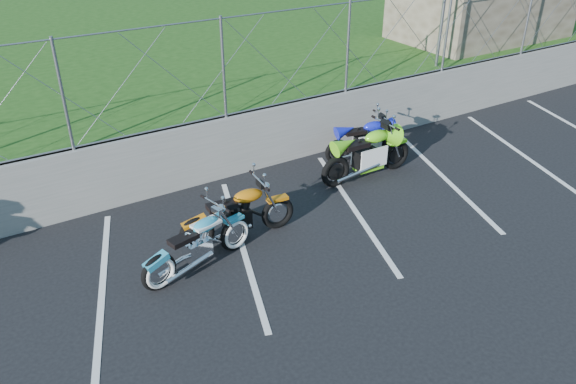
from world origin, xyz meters
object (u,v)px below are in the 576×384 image
naked_orange (240,216)px  sportbike_blue (366,141)px  sportbike_green (368,155)px  cruiser_turquoise (199,245)px

naked_orange → sportbike_blue: size_ratio=1.12×
sportbike_green → sportbike_blue: bearing=54.7°
cruiser_turquoise → naked_orange: (0.93, 0.42, 0.03)m
naked_orange → sportbike_green: size_ratio=0.95×
cruiser_turquoise → sportbike_blue: (4.80, 1.81, 0.01)m
naked_orange → sportbike_green: 3.40m
naked_orange → sportbike_blue: bearing=24.5°
naked_orange → sportbike_blue: (3.87, 1.38, -0.02)m
sportbike_green → sportbike_blue: sportbike_green is taller
cruiser_turquoise → naked_orange: size_ratio=0.98×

